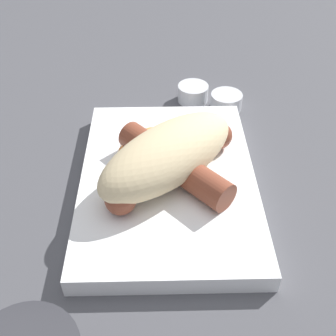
{
  "coord_description": "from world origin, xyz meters",
  "views": [
    {
      "loc": [
        0.34,
        -0.01,
        0.34
      ],
      "look_at": [
        0.0,
        0.0,
        0.03
      ],
      "focal_mm": 45.0,
      "sensor_mm": 36.0,
      "label": 1
    }
  ],
  "objects_px": {
    "sausage": "(174,165)",
    "condiment_cup_near": "(226,103)",
    "food_tray": "(168,182)",
    "bread_roll": "(168,156)",
    "condiment_cup_far": "(193,94)"
  },
  "relations": [
    {
      "from": "sausage",
      "to": "condiment_cup_near",
      "type": "xyz_separation_m",
      "value": [
        -0.16,
        0.08,
        -0.03
      ]
    },
    {
      "from": "food_tray",
      "to": "sausage",
      "type": "xyz_separation_m",
      "value": [
        0.0,
        0.01,
        0.03
      ]
    },
    {
      "from": "food_tray",
      "to": "bread_roll",
      "type": "height_order",
      "value": "bread_roll"
    },
    {
      "from": "condiment_cup_near",
      "to": "food_tray",
      "type": "bearing_deg",
      "value": -28.01
    },
    {
      "from": "sausage",
      "to": "condiment_cup_near",
      "type": "distance_m",
      "value": 0.18
    },
    {
      "from": "bread_roll",
      "to": "condiment_cup_near",
      "type": "relative_size",
      "value": 4.13
    },
    {
      "from": "bread_roll",
      "to": "condiment_cup_far",
      "type": "height_order",
      "value": "bread_roll"
    },
    {
      "from": "food_tray",
      "to": "condiment_cup_far",
      "type": "distance_m",
      "value": 0.19
    },
    {
      "from": "food_tray",
      "to": "condiment_cup_near",
      "type": "distance_m",
      "value": 0.18
    },
    {
      "from": "sausage",
      "to": "condiment_cup_near",
      "type": "relative_size",
      "value": 3.19
    },
    {
      "from": "condiment_cup_near",
      "to": "condiment_cup_far",
      "type": "xyz_separation_m",
      "value": [
        -0.02,
        -0.05,
        0.0
      ]
    },
    {
      "from": "sausage",
      "to": "condiment_cup_near",
      "type": "bearing_deg",
      "value": 153.93
    },
    {
      "from": "bread_roll",
      "to": "sausage",
      "type": "xyz_separation_m",
      "value": [
        -0.0,
        0.01,
        -0.01
      ]
    },
    {
      "from": "food_tray",
      "to": "condiment_cup_near",
      "type": "bearing_deg",
      "value": 151.99
    },
    {
      "from": "food_tray",
      "to": "bread_roll",
      "type": "relative_size",
      "value": 1.49
    }
  ]
}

